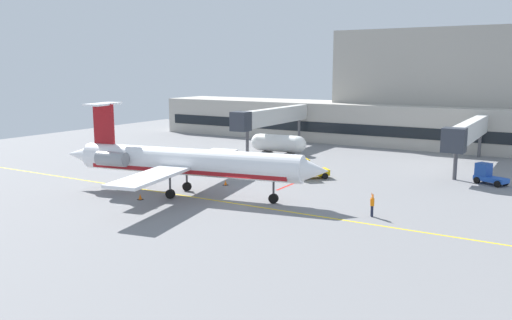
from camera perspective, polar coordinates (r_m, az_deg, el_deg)
The scene contains 11 objects.
ground at distance 49.35m, azimuth -1.62°, elevation -4.62°, with size 120.00×120.00×0.11m.
terminal_building at distance 90.74m, azimuth 13.63°, elevation 5.83°, with size 75.50×11.75×18.52m.
jet_bridge_west at distance 79.66m, azimuth 1.65°, elevation 4.65°, with size 2.40×20.59×6.47m.
jet_bridge_east at distance 69.86m, azimuth 21.93°, elevation 2.82°, with size 2.40×21.85×5.97m.
regional_jet at distance 51.80m, azimuth -7.75°, elevation -0.19°, with size 28.06×21.57×8.81m.
baggage_tug at distance 62.12m, azimuth 23.69°, elevation -1.47°, with size 3.70×2.83×2.20m.
pushback_tractor at distance 59.98m, azimuth 5.53°, elevation -1.03°, with size 4.11×3.96×2.24m.
fuel_tank at distance 76.86m, azimuth 2.40°, elevation 1.81°, with size 8.57×2.88×2.81m.
marshaller at distance 45.42m, azimuth 12.41°, elevation -4.74°, with size 0.52×0.75×1.99m.
safety_cone_alpha at distance 51.40m, azimuth -12.37°, elevation -3.92°, with size 0.47×0.47×0.55m.
safety_cone_bravo at distance 56.40m, azimuth -3.31°, elevation -2.49°, with size 0.47×0.47×0.55m.
Camera 1 is at (25.67, -40.31, 12.26)m, focal length 37.12 mm.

